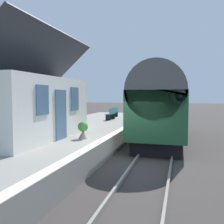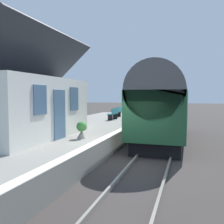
# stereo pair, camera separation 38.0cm
# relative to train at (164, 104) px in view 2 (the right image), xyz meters

# --- Properties ---
(ground_plane) EXTENTS (160.00, 160.00, 0.00)m
(ground_plane) POSITION_rel_train_xyz_m (-5.57, 0.90, -2.22)
(ground_plane) COLOR #383330
(platform) EXTENTS (32.00, 5.75, 0.89)m
(platform) POSITION_rel_train_xyz_m (-5.57, 4.77, -1.77)
(platform) COLOR gray
(platform) RESTS_ON ground
(platform_edge_coping) EXTENTS (32.00, 0.36, 0.02)m
(platform_edge_coping) POSITION_rel_train_xyz_m (-5.57, 2.08, -1.32)
(platform_edge_coping) COLOR beige
(platform_edge_coping) RESTS_ON platform
(rail_near) EXTENTS (52.00, 0.08, 0.14)m
(rail_near) POSITION_rel_train_xyz_m (-5.57, -0.72, -2.15)
(rail_near) COLOR gray
(rail_near) RESTS_ON ground
(rail_far) EXTENTS (52.00, 0.08, 0.14)m
(rail_far) POSITION_rel_train_xyz_m (-5.57, 0.72, -2.15)
(rail_far) COLOR gray
(rail_far) RESTS_ON ground
(train) EXTENTS (9.85, 2.73, 4.32)m
(train) POSITION_rel_train_xyz_m (0.00, 0.00, 0.00)
(train) COLOR black
(train) RESTS_ON ground
(station_building) EXTENTS (6.51, 4.25, 5.52)m
(station_building) POSITION_rel_train_xyz_m (-5.85, 5.83, 0.15)
(station_building) COLOR white
(station_building) RESTS_ON platform
(bench_platform_end) EXTENTS (1.40, 0.44, 0.88)m
(bench_platform_end) POSITION_rel_train_xyz_m (4.82, 4.35, -0.85)
(bench_platform_end) COLOR #26727F
(bench_platform_end) RESTS_ON platform
(bench_mid_platform) EXTENTS (1.42, 0.49, 0.88)m
(bench_mid_platform) POSITION_rel_train_xyz_m (2.76, 4.09, -0.85)
(bench_mid_platform) COLOR #26727F
(bench_mid_platform) RESTS_ON platform
(planter_bench_left) EXTENTS (0.83, 0.32, 0.54)m
(planter_bench_left) POSITION_rel_train_xyz_m (0.48, 7.00, -1.07)
(planter_bench_left) COLOR gray
(planter_bench_left) RESTS_ON platform
(planter_bench_right) EXTENTS (0.44, 0.44, 0.74)m
(planter_bench_right) POSITION_rel_train_xyz_m (-5.42, 3.00, -0.95)
(planter_bench_right) COLOR gray
(planter_bench_right) RESTS_ON platform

